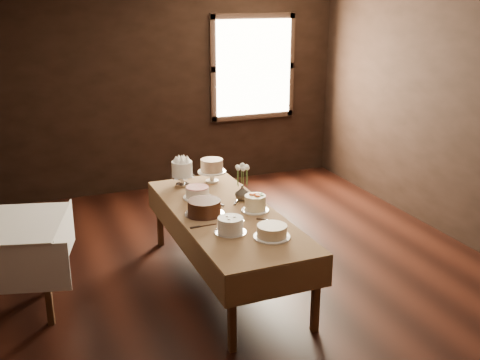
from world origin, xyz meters
name	(u,v)px	position (x,y,z in m)	size (l,w,h in m)	color
floor	(248,282)	(0.00, 0.00, 0.00)	(5.00, 6.00, 0.01)	black
wall_back	(162,87)	(0.00, 3.00, 1.40)	(5.00, 0.02, 2.80)	black
wall_right	(475,115)	(2.50, 0.00, 1.40)	(0.02, 6.00, 2.80)	black
window	(254,67)	(1.30, 2.94, 1.60)	(1.10, 0.05, 1.30)	#FFEABF
display_table	(226,218)	(-0.18, 0.09, 0.64)	(0.91, 2.26, 0.70)	#402717
side_table	(7,233)	(-2.03, 0.38, 0.68)	(1.11, 1.11, 0.77)	#402717
cake_meringue	(182,174)	(-0.33, 0.97, 0.82)	(0.28, 0.28, 0.27)	silver
cake_speckled	(212,172)	(-0.01, 0.97, 0.81)	(0.33, 0.33, 0.26)	white
cake_lattice	(197,193)	(-0.30, 0.55, 0.75)	(0.30, 0.30, 0.11)	white
cake_chocolate	(204,208)	(-0.38, 0.11, 0.76)	(0.36, 0.36, 0.14)	silver
cake_flowers	(255,204)	(0.08, 0.03, 0.77)	(0.27, 0.27, 0.15)	white
cake_swirl	(231,226)	(-0.31, -0.36, 0.76)	(0.27, 0.27, 0.14)	silver
cake_cream	(272,232)	(-0.03, -0.57, 0.75)	(0.31, 0.31, 0.11)	white
cake_server_a	(238,223)	(-0.17, -0.18, 0.70)	(0.24, 0.03, 0.01)	silver
cake_server_b	(275,221)	(0.13, -0.27, 0.70)	(0.24, 0.03, 0.01)	silver
cake_server_c	(211,202)	(-0.22, 0.39, 0.70)	(0.24, 0.03, 0.01)	silver
cake_server_d	(239,199)	(0.05, 0.37, 0.70)	(0.24, 0.03, 0.01)	silver
cake_server_e	(209,225)	(-0.43, -0.14, 0.70)	(0.24, 0.03, 0.01)	silver
flower_vase	(242,193)	(0.08, 0.34, 0.77)	(0.14, 0.14, 0.15)	#2D2823
flower_bouquet	(242,174)	(0.08, 0.34, 0.96)	(0.14, 0.14, 0.20)	white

